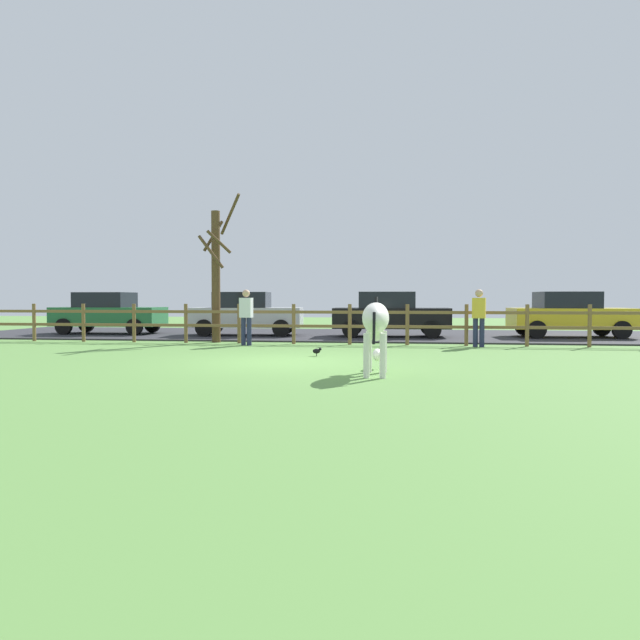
{
  "coord_description": "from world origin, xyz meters",
  "views": [
    {
      "loc": [
        2.5,
        -12.65,
        1.39
      ],
      "look_at": [
        0.65,
        0.63,
        0.89
      ],
      "focal_mm": 33.26,
      "sensor_mm": 36.0,
      "label": 1
    }
  ],
  "objects_px": {
    "visitor_left_of_tree": "(479,315)",
    "parked_car_silver": "(246,313)",
    "zebra": "(376,324)",
    "parked_car_black": "(390,314)",
    "bare_tree": "(216,271)",
    "parked_car_yellow": "(570,314)",
    "crow_on_grass": "(317,351)",
    "visitor_right_of_tree": "(246,315)",
    "parked_car_green": "(108,313)"
  },
  "relations": [
    {
      "from": "crow_on_grass",
      "to": "parked_car_silver",
      "type": "bearing_deg",
      "value": 117.74
    },
    {
      "from": "parked_car_silver",
      "to": "visitor_left_of_tree",
      "type": "height_order",
      "value": "visitor_left_of_tree"
    },
    {
      "from": "visitor_right_of_tree",
      "to": "bare_tree",
      "type": "bearing_deg",
      "value": 139.42
    },
    {
      "from": "visitor_left_of_tree",
      "to": "visitor_right_of_tree",
      "type": "height_order",
      "value": "same"
    },
    {
      "from": "zebra",
      "to": "visitor_right_of_tree",
      "type": "relative_size",
      "value": 1.18
    },
    {
      "from": "parked_car_silver",
      "to": "parked_car_black",
      "type": "xyz_separation_m",
      "value": [
        5.21,
        -0.08,
        0.0
      ]
    },
    {
      "from": "parked_car_green",
      "to": "parked_car_silver",
      "type": "bearing_deg",
      "value": -2.56
    },
    {
      "from": "parked_car_yellow",
      "to": "parked_car_black",
      "type": "bearing_deg",
      "value": -175.4
    },
    {
      "from": "zebra",
      "to": "parked_car_silver",
      "type": "distance_m",
      "value": 11.34
    },
    {
      "from": "crow_on_grass",
      "to": "visitor_right_of_tree",
      "type": "xyz_separation_m",
      "value": [
        -2.53,
        2.93,
        0.78
      ]
    },
    {
      "from": "bare_tree",
      "to": "crow_on_grass",
      "type": "relative_size",
      "value": 21.68
    },
    {
      "from": "crow_on_grass",
      "to": "parked_car_black",
      "type": "height_order",
      "value": "parked_car_black"
    },
    {
      "from": "parked_car_silver",
      "to": "parked_car_green",
      "type": "bearing_deg",
      "value": 177.44
    },
    {
      "from": "visitor_left_of_tree",
      "to": "visitor_right_of_tree",
      "type": "relative_size",
      "value": 1.0
    },
    {
      "from": "parked_car_yellow",
      "to": "zebra",
      "type": "bearing_deg",
      "value": -120.38
    },
    {
      "from": "zebra",
      "to": "visitor_left_of_tree",
      "type": "distance_m",
      "value": 7.01
    },
    {
      "from": "visitor_left_of_tree",
      "to": "parked_car_silver",
      "type": "bearing_deg",
      "value": 155.14
    },
    {
      "from": "bare_tree",
      "to": "parked_car_yellow",
      "type": "height_order",
      "value": "bare_tree"
    },
    {
      "from": "crow_on_grass",
      "to": "parked_car_black",
      "type": "relative_size",
      "value": 0.05
    },
    {
      "from": "crow_on_grass",
      "to": "visitor_right_of_tree",
      "type": "relative_size",
      "value": 0.13
    },
    {
      "from": "zebra",
      "to": "parked_car_yellow",
      "type": "bearing_deg",
      "value": 59.62
    },
    {
      "from": "zebra",
      "to": "crow_on_grass",
      "type": "xyz_separation_m",
      "value": [
        -1.55,
        3.24,
        -0.8
      ]
    },
    {
      "from": "crow_on_grass",
      "to": "parked_car_black",
      "type": "xyz_separation_m",
      "value": [
        1.61,
        6.78,
        0.72
      ]
    },
    {
      "from": "zebra",
      "to": "parked_car_yellow",
      "type": "xyz_separation_m",
      "value": [
        6.16,
        10.51,
        -0.08
      ]
    },
    {
      "from": "bare_tree",
      "to": "visitor_right_of_tree",
      "type": "height_order",
      "value": "bare_tree"
    },
    {
      "from": "parked_car_black",
      "to": "parked_car_silver",
      "type": "bearing_deg",
      "value": 179.12
    },
    {
      "from": "zebra",
      "to": "visitor_right_of_tree",
      "type": "distance_m",
      "value": 7.39
    },
    {
      "from": "parked_car_green",
      "to": "parked_car_black",
      "type": "height_order",
      "value": "same"
    },
    {
      "from": "parked_car_yellow",
      "to": "visitor_right_of_tree",
      "type": "height_order",
      "value": "visitor_right_of_tree"
    },
    {
      "from": "parked_car_black",
      "to": "visitor_right_of_tree",
      "type": "height_order",
      "value": "visitor_right_of_tree"
    },
    {
      "from": "crow_on_grass",
      "to": "parked_car_green",
      "type": "height_order",
      "value": "parked_car_green"
    },
    {
      "from": "bare_tree",
      "to": "zebra",
      "type": "relative_size",
      "value": 2.41
    },
    {
      "from": "bare_tree",
      "to": "visitor_right_of_tree",
      "type": "xyz_separation_m",
      "value": [
        1.24,
        -1.07,
        -1.32
      ]
    },
    {
      "from": "parked_car_silver",
      "to": "parked_car_green",
      "type": "xyz_separation_m",
      "value": [
        -5.41,
        0.24,
        0.0
      ]
    },
    {
      "from": "parked_car_black",
      "to": "zebra",
      "type": "bearing_deg",
      "value": -90.34
    },
    {
      "from": "zebra",
      "to": "parked_car_green",
      "type": "height_order",
      "value": "parked_car_green"
    },
    {
      "from": "parked_car_yellow",
      "to": "visitor_left_of_tree",
      "type": "distance_m",
      "value": 5.35
    },
    {
      "from": "zebra",
      "to": "parked_car_black",
      "type": "relative_size",
      "value": 0.48
    },
    {
      "from": "zebra",
      "to": "parked_car_green",
      "type": "relative_size",
      "value": 0.48
    },
    {
      "from": "parked_car_green",
      "to": "parked_car_black",
      "type": "xyz_separation_m",
      "value": [
        10.62,
        -0.32,
        0.0
      ]
    },
    {
      "from": "parked_car_green",
      "to": "visitor_left_of_tree",
      "type": "xyz_separation_m",
      "value": [
        13.19,
        -3.85,
        0.06
      ]
    },
    {
      "from": "bare_tree",
      "to": "crow_on_grass",
      "type": "height_order",
      "value": "bare_tree"
    },
    {
      "from": "crow_on_grass",
      "to": "parked_car_yellow",
      "type": "height_order",
      "value": "parked_car_yellow"
    },
    {
      "from": "crow_on_grass",
      "to": "visitor_right_of_tree",
      "type": "bearing_deg",
      "value": 130.79
    },
    {
      "from": "bare_tree",
      "to": "visitor_left_of_tree",
      "type": "relative_size",
      "value": 2.84
    },
    {
      "from": "parked_car_yellow",
      "to": "visitor_right_of_tree",
      "type": "xyz_separation_m",
      "value": [
        -10.23,
        -4.34,
        0.06
      ]
    },
    {
      "from": "zebra",
      "to": "visitor_right_of_tree",
      "type": "height_order",
      "value": "visitor_right_of_tree"
    },
    {
      "from": "parked_car_black",
      "to": "visitor_right_of_tree",
      "type": "distance_m",
      "value": 5.65
    },
    {
      "from": "parked_car_silver",
      "to": "parked_car_black",
      "type": "relative_size",
      "value": 1.02
    },
    {
      "from": "bare_tree",
      "to": "visitor_right_of_tree",
      "type": "distance_m",
      "value": 2.11
    }
  ]
}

